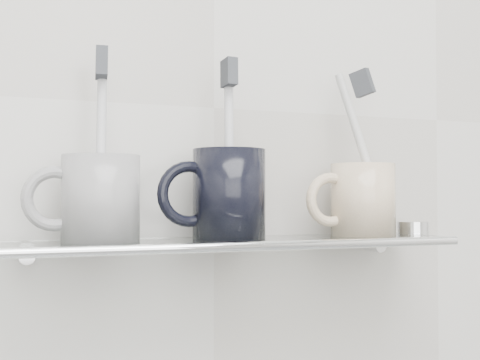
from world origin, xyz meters
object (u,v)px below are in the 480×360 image
shelf_glass (234,243)px  mug_left (101,199)px  mug_right (363,200)px  mug_center (229,194)px

shelf_glass → mug_left: bearing=178.0°
shelf_glass → mug_left: mug_left is taller
mug_left → mug_right: 0.31m
shelf_glass → mug_center: size_ratio=5.14×
mug_center → shelf_glass: bearing=-52.9°
mug_left → mug_center: bearing=-9.4°
mug_center → mug_right: 0.17m
mug_left → mug_right: size_ratio=1.03×
mug_left → mug_center: 0.14m
mug_center → mug_left: bearing=-176.3°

